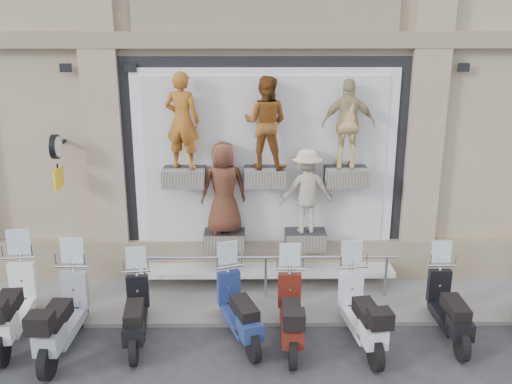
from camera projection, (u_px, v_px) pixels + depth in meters
ground at (269, 360)px, 9.12m from camera, size 90.00×90.00×0.00m
sidewalk at (265, 296)px, 11.11m from camera, size 16.00×2.20×0.08m
shop_vitrine at (267, 170)px, 11.03m from camera, size 5.60×0.86×4.30m
guard_rail at (266, 278)px, 10.89m from camera, size 5.06×0.10×0.93m
clock_sign_bracket at (57, 154)px, 10.61m from camera, size 0.10×0.80×1.02m
scooter_b at (11, 293)px, 9.45m from camera, size 0.84×2.18×1.73m
scooter_c at (62, 303)px, 9.14m from camera, size 0.69×2.12×1.71m
scooter_d at (135, 302)px, 9.41m from camera, size 0.73×1.87×1.48m
scooter_e at (239, 298)px, 9.47m from camera, size 1.15×1.98×1.55m
scooter_f at (291, 302)px, 9.34m from camera, size 0.60×1.93×1.56m
scooter_g at (362, 301)px, 9.31m from camera, size 0.84×2.04×1.61m
scooter_h at (450, 297)px, 9.54m from camera, size 0.55×1.88×1.52m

